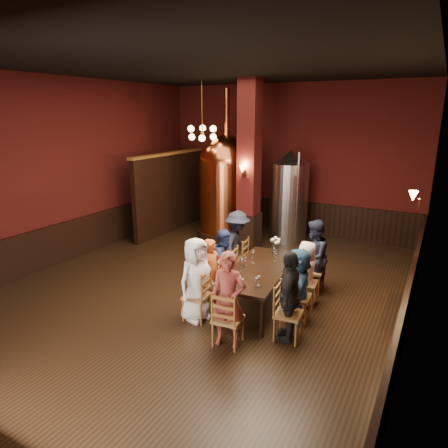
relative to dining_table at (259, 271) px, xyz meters
The scene contains 40 objects.
room 2.06m from the dining_table, behind, with size 10.00×10.02×4.50m.
wainscot_right 2.64m from the dining_table, ahead, with size 0.08×9.90×1.00m, color black.
wainscot_back 5.27m from the dining_table, 104.64° to the left, with size 7.90×0.08×1.00m, color black.
wainscot_left 5.30m from the dining_table, behind, with size 0.08×9.90×1.00m, color black.
column 3.70m from the dining_table, 119.05° to the left, with size 0.58×0.58×4.50m, color #420F0E.
partition 5.65m from the dining_table, 143.64° to the left, with size 0.22×3.50×2.40m, color black.
pendant_cluster 4.98m from the dining_table, 135.88° to the left, with size 0.90×0.90×1.70m, color #A57226, non-canonical shape.
sconce_wall 3.12m from the dining_table, 20.02° to the left, with size 0.20×0.20×0.36m, color black, non-canonical shape.
sconce_column 3.45m from the dining_table, 121.75° to the left, with size 0.20×0.20×0.36m, color black, non-canonical shape.
dining_table is the anchor object (origin of this frame).
chair_0 1.33m from the dining_table, 124.78° to the right, with size 0.46×0.46×0.92m, color brown, non-canonical shape.
person_0 1.32m from the dining_table, 124.78° to the right, with size 0.75×0.49×1.54m, color white.
chair_1 0.94m from the dining_table, 153.20° to the right, with size 0.46×0.46×0.92m, color brown, non-canonical shape.
person_1 0.91m from the dining_table, 153.20° to the right, with size 0.48×0.32×1.33m, color #CD5523.
chair_2 0.94m from the dining_table, 164.37° to the left, with size 0.46×0.46×0.92m, color brown, non-canonical shape.
person_2 0.91m from the dining_table, 164.37° to the left, with size 0.65×0.32×1.34m, color navy.
chair_3 1.33m from the dining_table, 135.95° to the left, with size 0.46×0.46×0.92m, color brown, non-canonical shape.
person_3 1.32m from the dining_table, 135.95° to the left, with size 1.02×0.59×1.58m, color black.
chair_4 1.33m from the dining_table, 44.05° to the right, with size 0.46×0.46×0.92m, color brown, non-canonical shape.
person_4 1.32m from the dining_table, 44.05° to the right, with size 0.91×0.38×1.55m, color black.
chair_5 0.94m from the dining_table, 15.63° to the right, with size 0.46×0.46×0.92m, color brown, non-canonical shape.
person_5 0.91m from the dining_table, 15.63° to the right, with size 1.28×0.41×1.38m, color #2E628A.
chair_6 0.94m from the dining_table, 26.80° to the left, with size 0.46×0.46×0.92m, color brown, non-canonical shape.
person_6 0.91m from the dining_table, 26.80° to the left, with size 0.64×0.41×1.30m, color silver.
chair_7 1.33m from the dining_table, 55.22° to the left, with size 0.46×0.46×0.92m, color brown, non-canonical shape.
person_7 1.32m from the dining_table, 55.22° to the left, with size 0.76×0.37×1.55m, color #1C2239.
chair_8 1.57m from the dining_table, 84.41° to the right, with size 0.46×0.46×0.92m, color brown, non-canonical shape.
person_8 1.55m from the dining_table, 84.41° to the right, with size 0.58×0.38×1.58m, color brown.
copper_kettle 4.71m from the dining_table, 126.21° to the left, with size 1.82×1.82×4.31m.
steel_vessel 4.39m from the dining_table, 102.60° to the left, with size 1.38×1.38×2.62m.
rose_vase 0.98m from the dining_table, 93.06° to the left, with size 0.22×0.22×0.37m.
wine_glass_0 0.37m from the dining_table, 164.43° to the right, with size 0.07×0.07×0.17m, color white, non-canonical shape.
wine_glass_1 0.88m from the dining_table, 70.06° to the right, with size 0.07×0.07×0.17m, color white, non-canonical shape.
wine_glass_2 0.53m from the dining_table, 73.58° to the left, with size 0.07×0.07×0.17m, color white, non-canonical shape.
wine_glass_3 0.33m from the dining_table, behind, with size 0.07×0.07×0.17m, color white, non-canonical shape.
wine_glass_4 0.79m from the dining_table, 67.08° to the right, with size 0.07×0.07×0.17m, color white, non-canonical shape.
wine_glass_5 0.99m from the dining_table, 83.43° to the right, with size 0.07×0.07×0.17m, color white, non-canonical shape.
wine_glass_6 0.78m from the dining_table, 90.31° to the left, with size 0.07×0.07×0.17m, color white, non-canonical shape.
wine_glass_7 0.81m from the dining_table, 107.96° to the right, with size 0.07×0.07×0.17m, color white, non-canonical shape.
wine_glass_8 0.60m from the dining_table, 126.63° to the left, with size 0.07×0.07×0.17m, color white, non-canonical shape.
Camera 1 is at (4.20, -6.75, 3.65)m, focal length 32.00 mm.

